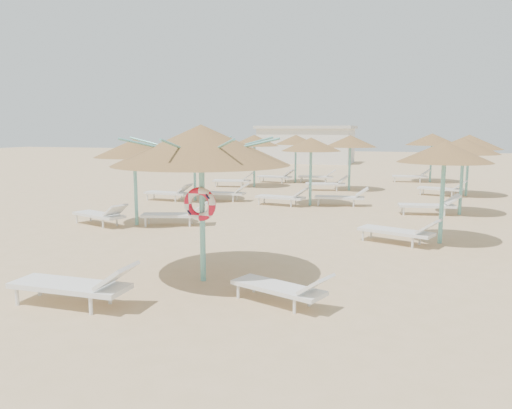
% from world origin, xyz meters
% --- Properties ---
extents(ground, '(120.00, 120.00, 0.00)m').
position_xyz_m(ground, '(0.00, 0.00, 0.00)').
color(ground, tan).
rests_on(ground, ground).
extents(main_palapa, '(3.39, 3.39, 3.04)m').
position_xyz_m(main_palapa, '(-0.08, 0.20, 2.65)').
color(main_palapa, '#6CBCB3').
rests_on(main_palapa, ground).
extents(lounger_main_a, '(2.21, 0.71, 0.80)m').
position_xyz_m(lounger_main_a, '(-1.48, -1.79, 0.38)').
color(lounger_main_a, white).
rests_on(lounger_main_a, ground).
extents(lounger_main_b, '(1.87, 1.11, 0.65)m').
position_xyz_m(lounger_main_b, '(1.79, -0.64, 0.31)').
color(lounger_main_b, white).
rests_on(lounger_main_b, ground).
extents(palapa_field, '(18.96, 19.19, 2.72)m').
position_xyz_m(palapa_field, '(2.08, 12.27, 2.30)').
color(palapa_field, '#6CBCB3').
rests_on(palapa_field, ground).
extents(service_hut, '(8.40, 4.40, 3.25)m').
position_xyz_m(service_hut, '(-6.00, 35.00, 1.64)').
color(service_hut, silver).
rests_on(service_hut, ground).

